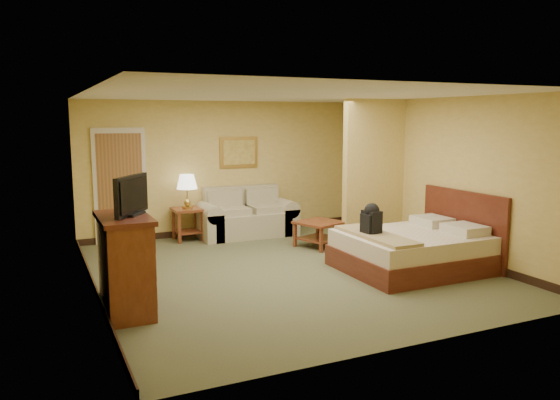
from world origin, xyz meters
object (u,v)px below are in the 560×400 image
dresser (125,264)px  coffee_table (319,229)px  loveseat (247,220)px  bed (417,249)px

dresser → coffee_table: bearing=28.4°
coffee_table → dresser: dresser is taller
loveseat → bed: bed is taller
bed → loveseat: bearing=113.8°
coffee_table → dresser: 4.17m
dresser → bed: bearing=1.2°
coffee_table → bed: size_ratio=0.44×
loveseat → coffee_table: bearing=-59.9°
loveseat → coffee_table: loveseat is taller
bed → dresser: bearing=-178.8°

